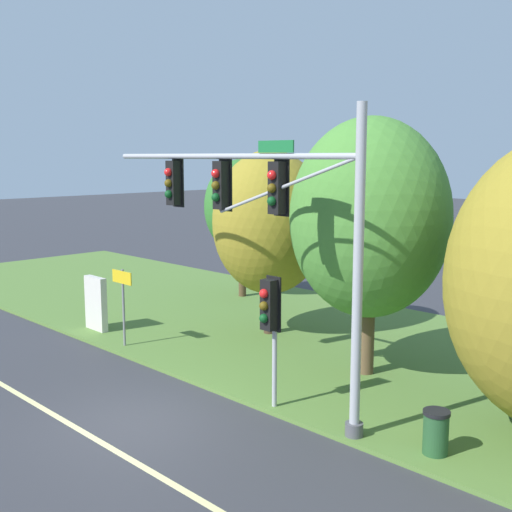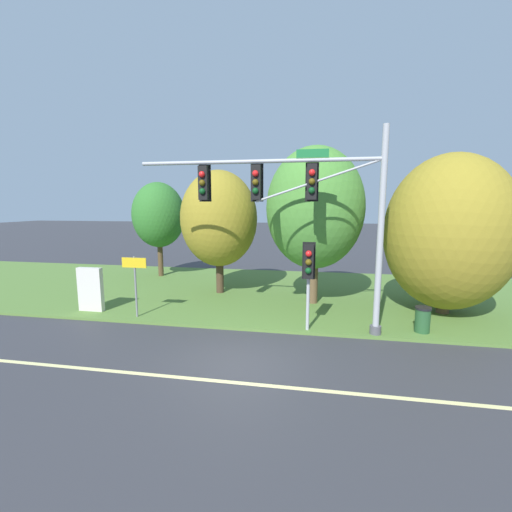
{
  "view_description": "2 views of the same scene",
  "coord_description": "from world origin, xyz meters",
  "px_view_note": "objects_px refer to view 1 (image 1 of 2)",
  "views": [
    {
      "loc": [
        12.25,
        -8.11,
        6.18
      ],
      "look_at": [
        -0.06,
        4.14,
        3.47
      ],
      "focal_mm": 45.0,
      "sensor_mm": 36.0,
      "label": 1
    },
    {
      "loc": [
        2.21,
        -9.42,
        4.67
      ],
      "look_at": [
        -0.16,
        3.69,
        2.66
      ],
      "focal_mm": 24.0,
      "sensor_mm": 36.0,
      "label": 2
    }
  ],
  "objects_px": {
    "traffic_signal_mast": "(266,215)",
    "tree_left_of_mast": "(270,223)",
    "trash_bin": "(436,432)",
    "tree_nearest_road": "(242,207)",
    "pedestrian_signal_near_kerb": "(270,313)",
    "tree_behind_signpost": "(370,219)",
    "info_kiosk": "(96,304)",
    "route_sign_post": "(123,294)"
  },
  "relations": [
    {
      "from": "tree_behind_signpost",
      "to": "info_kiosk",
      "type": "height_order",
      "value": "tree_behind_signpost"
    },
    {
      "from": "traffic_signal_mast",
      "to": "tree_left_of_mast",
      "type": "bearing_deg",
      "value": 133.03
    },
    {
      "from": "info_kiosk",
      "to": "trash_bin",
      "type": "relative_size",
      "value": 2.04
    },
    {
      "from": "traffic_signal_mast",
      "to": "tree_left_of_mast",
      "type": "xyz_separation_m",
      "value": [
        -4.37,
        4.68,
        -0.86
      ]
    },
    {
      "from": "tree_left_of_mast",
      "to": "info_kiosk",
      "type": "distance_m",
      "value": 6.78
    },
    {
      "from": "route_sign_post",
      "to": "tree_left_of_mast",
      "type": "bearing_deg",
      "value": 62.96
    },
    {
      "from": "pedestrian_signal_near_kerb",
      "to": "tree_nearest_road",
      "type": "relative_size",
      "value": 0.55
    },
    {
      "from": "pedestrian_signal_near_kerb",
      "to": "tree_nearest_road",
      "type": "distance_m",
      "value": 12.84
    },
    {
      "from": "tree_left_of_mast",
      "to": "traffic_signal_mast",
      "type": "bearing_deg",
      "value": -46.97
    },
    {
      "from": "tree_nearest_road",
      "to": "route_sign_post",
      "type": "bearing_deg",
      "value": -71.02
    },
    {
      "from": "tree_behind_signpost",
      "to": "pedestrian_signal_near_kerb",
      "type": "bearing_deg",
      "value": -92.02
    },
    {
      "from": "traffic_signal_mast",
      "to": "route_sign_post",
      "type": "xyz_separation_m",
      "value": [
        -6.63,
        0.24,
        -3.0
      ]
    },
    {
      "from": "traffic_signal_mast",
      "to": "tree_behind_signpost",
      "type": "bearing_deg",
      "value": 82.85
    },
    {
      "from": "route_sign_post",
      "to": "info_kiosk",
      "type": "relative_size",
      "value": 1.32
    },
    {
      "from": "pedestrian_signal_near_kerb",
      "to": "info_kiosk",
      "type": "distance_m",
      "value": 9.45
    },
    {
      "from": "traffic_signal_mast",
      "to": "trash_bin",
      "type": "distance_m",
      "value": 6.14
    },
    {
      "from": "tree_behind_signpost",
      "to": "info_kiosk",
      "type": "relative_size",
      "value": 3.77
    },
    {
      "from": "traffic_signal_mast",
      "to": "tree_behind_signpost",
      "type": "relative_size",
      "value": 1.23
    },
    {
      "from": "traffic_signal_mast",
      "to": "tree_behind_signpost",
      "type": "xyz_separation_m",
      "value": [
        0.45,
        3.61,
        -0.31
      ]
    },
    {
      "from": "info_kiosk",
      "to": "trash_bin",
      "type": "distance_m",
      "value": 13.41
    },
    {
      "from": "pedestrian_signal_near_kerb",
      "to": "route_sign_post",
      "type": "height_order",
      "value": "pedestrian_signal_near_kerb"
    },
    {
      "from": "tree_nearest_road",
      "to": "info_kiosk",
      "type": "xyz_separation_m",
      "value": [
        0.37,
        -7.49,
        -2.97
      ]
    },
    {
      "from": "traffic_signal_mast",
      "to": "info_kiosk",
      "type": "relative_size",
      "value": 4.65
    },
    {
      "from": "tree_nearest_road",
      "to": "info_kiosk",
      "type": "bearing_deg",
      "value": -87.21
    },
    {
      "from": "traffic_signal_mast",
      "to": "pedestrian_signal_near_kerb",
      "type": "height_order",
      "value": "traffic_signal_mast"
    },
    {
      "from": "trash_bin",
      "to": "pedestrian_signal_near_kerb",
      "type": "bearing_deg",
      "value": -170.64
    },
    {
      "from": "route_sign_post",
      "to": "trash_bin",
      "type": "distance_m",
      "value": 11.12
    },
    {
      "from": "tree_left_of_mast",
      "to": "trash_bin",
      "type": "height_order",
      "value": "tree_left_of_mast"
    },
    {
      "from": "pedestrian_signal_near_kerb",
      "to": "tree_behind_signpost",
      "type": "relative_size",
      "value": 0.45
    },
    {
      "from": "route_sign_post",
      "to": "info_kiosk",
      "type": "xyz_separation_m",
      "value": [
        -2.35,
        0.4,
        -0.76
      ]
    },
    {
      "from": "pedestrian_signal_near_kerb",
      "to": "info_kiosk",
      "type": "xyz_separation_m",
      "value": [
        -9.3,
        0.82,
        -1.44
      ]
    },
    {
      "from": "tree_behind_signpost",
      "to": "tree_left_of_mast",
      "type": "bearing_deg",
      "value": 167.52
    },
    {
      "from": "route_sign_post",
      "to": "tree_left_of_mast",
      "type": "relative_size",
      "value": 0.4
    },
    {
      "from": "traffic_signal_mast",
      "to": "tree_nearest_road",
      "type": "distance_m",
      "value": 12.42
    },
    {
      "from": "tree_behind_signpost",
      "to": "trash_bin",
      "type": "distance_m",
      "value": 6.39
    },
    {
      "from": "route_sign_post",
      "to": "tree_left_of_mast",
      "type": "distance_m",
      "value": 5.42
    },
    {
      "from": "pedestrian_signal_near_kerb",
      "to": "tree_left_of_mast",
      "type": "distance_m",
      "value": 6.91
    },
    {
      "from": "pedestrian_signal_near_kerb",
      "to": "tree_nearest_road",
      "type": "bearing_deg",
      "value": 139.33
    },
    {
      "from": "tree_left_of_mast",
      "to": "tree_nearest_road",
      "type": "bearing_deg",
      "value": 145.25
    },
    {
      "from": "pedestrian_signal_near_kerb",
      "to": "tree_nearest_road",
      "type": "height_order",
      "value": "tree_nearest_road"
    },
    {
      "from": "tree_left_of_mast",
      "to": "tree_behind_signpost",
      "type": "xyz_separation_m",
      "value": [
        4.82,
        -1.07,
        0.55
      ]
    },
    {
      "from": "traffic_signal_mast",
      "to": "info_kiosk",
      "type": "xyz_separation_m",
      "value": [
        -8.98,
        0.64,
        -3.76
      ]
    }
  ]
}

